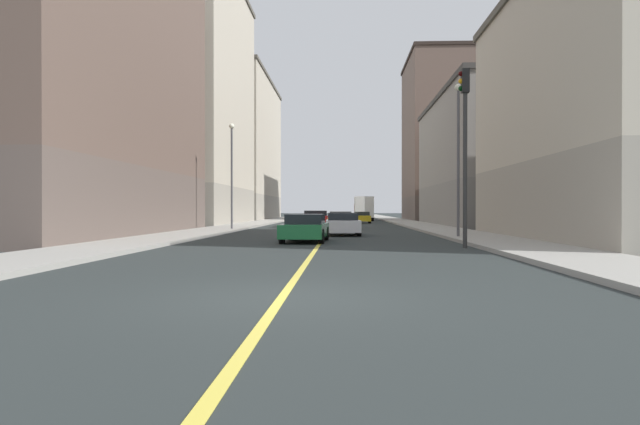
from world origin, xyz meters
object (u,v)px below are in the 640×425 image
object	(u,v)px
traffic_light_left_near	(465,134)
street_lamp_left_near	(458,144)
car_white	(343,224)
car_red	(319,218)
building_right_midblock	(182,102)
building_left_mid	(499,161)
car_orange	(341,220)
car_yellow	(362,217)
building_left_far	(451,139)
car_maroon	(310,215)
building_right_corner	(54,57)
building_right_distant	(232,150)
box_truck	(364,208)
street_lamp_right_near	(232,165)
car_green	(305,228)

from	to	relation	value
traffic_light_left_near	street_lamp_left_near	xyz separation A→B (m)	(1.02, 6.16, 0.31)
car_white	car_red	xyz separation A→B (m)	(-2.39, 23.07, 0.01)
car_red	building_right_midblock	bearing A→B (deg)	-177.46
building_left_mid	car_orange	size ratio (longest dim) A/B	5.77
car_yellow	car_red	world-z (taller)	car_red
building_left_far	building_right_midblock	bearing A→B (deg)	-147.50
car_white	car_orange	size ratio (longest dim) A/B	1.03
traffic_light_left_near	car_maroon	size ratio (longest dim) A/B	1.55
building_right_corner	car_yellow	size ratio (longest dim) A/B	5.37
building_right_midblock	building_right_distant	distance (m)	24.38
building_right_corner	building_right_midblock	distance (m)	24.06
traffic_light_left_near	car_orange	size ratio (longest dim) A/B	1.68
building_left_mid	car_yellow	size ratio (longest dim) A/B	5.51
traffic_light_left_near	car_orange	xyz separation A→B (m)	(-4.82, 21.93, -3.71)
building_right_distant	traffic_light_left_near	world-z (taller)	building_right_distant
building_right_distant	street_lamp_left_near	size ratio (longest dim) A/B	3.47
street_lamp_left_near	box_truck	bearing A→B (deg)	94.07
car_maroon	building_right_corner	bearing A→B (deg)	-103.21
street_lamp_right_near	box_truck	xyz separation A→B (m)	(10.15, 33.22, -2.89)
building_left_mid	street_lamp_right_near	world-z (taller)	building_left_mid
car_green	box_truck	size ratio (longest dim) A/B	0.57
traffic_light_left_near	car_yellow	distance (m)	37.91
building_right_corner	car_white	xyz separation A→B (m)	(15.82, 1.49, -9.20)
car_maroon	car_red	size ratio (longest dim) A/B	1.06
building_right_distant	car_red	distance (m)	28.75
street_lamp_right_near	car_yellow	distance (m)	23.66
building_right_distant	car_green	world-z (taller)	building_right_distant
box_truck	building_left_far	bearing A→B (deg)	9.38
car_green	box_truck	xyz separation A→B (m)	(4.24, 45.87, 0.99)
street_lamp_right_near	building_left_far	bearing A→B (deg)	58.55
car_maroon	building_right_midblock	bearing A→B (deg)	-115.32
car_green	car_red	bearing A→B (deg)	91.38
car_white	box_truck	distance (m)	39.62
building_left_mid	building_left_far	distance (m)	23.01
traffic_light_left_near	building_left_far	bearing A→B (deg)	79.81
street_lamp_left_near	box_truck	world-z (taller)	street_lamp_left_near
street_lamp_right_near	building_right_distant	bearing A→B (deg)	101.50
car_yellow	car_green	bearing A→B (deg)	-96.11
street_lamp_left_near	car_yellow	bearing A→B (deg)	96.70
car_green	car_red	xyz separation A→B (m)	(-0.71, 29.42, 0.03)
building_right_corner	car_red	bearing A→B (deg)	61.34
street_lamp_left_near	car_red	distance (m)	28.39
building_left_far	street_lamp_right_near	bearing A→B (deg)	-121.45
car_white	street_lamp_left_near	bearing A→B (deg)	-34.34
car_white	car_green	xyz separation A→B (m)	(-1.68, -6.35, -0.01)
car_orange	traffic_light_left_near	bearing A→B (deg)	-77.61
building_left_far	building_right_distant	world-z (taller)	building_left_far
car_maroon	box_truck	world-z (taller)	box_truck
traffic_light_left_near	car_red	world-z (taller)	traffic_light_left_near
car_white	car_yellow	xyz separation A→B (m)	(1.95, 27.61, -0.02)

